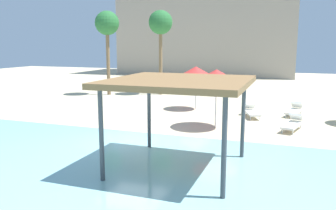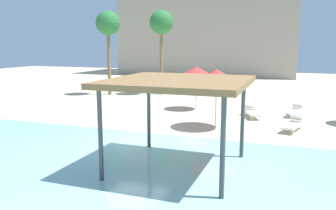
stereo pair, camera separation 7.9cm
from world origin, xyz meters
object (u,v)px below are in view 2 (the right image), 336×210
beach_umbrella_red_3 (196,71)px  palm_tree_2 (108,25)px  shade_pavilion (178,85)px  lounge_chair_2 (295,110)px  palm_tree_0 (161,25)px  lounge_chair_0 (252,111)px  beach_umbrella_red_0 (217,76)px  lounge_chair_4 (293,123)px

beach_umbrella_red_3 → palm_tree_2: 9.69m
shade_pavilion → lounge_chair_2: shade_pavilion is taller
beach_umbrella_red_3 → palm_tree_0: palm_tree_0 is taller
shade_pavilion → lounge_chair_0: bearing=81.9°
beach_umbrella_red_0 → palm_tree_2: palm_tree_2 is taller
beach_umbrella_red_0 → lounge_chair_0: (1.38, 3.23, -2.22)m
lounge_chair_2 → palm_tree_0: 12.73m
shade_pavilion → beach_umbrella_red_3: (-2.27, 10.43, -0.37)m
lounge_chair_0 → lounge_chair_4: (2.21, -2.47, 0.00)m
shade_pavilion → palm_tree_0: size_ratio=0.64×
lounge_chair_4 → palm_tree_0: palm_tree_0 is taller
beach_umbrella_red_3 → lounge_chair_2: beach_umbrella_red_3 is taller
palm_tree_0 → beach_umbrella_red_0: bearing=-56.1°
beach_umbrella_red_3 → lounge_chair_0: beach_umbrella_red_3 is taller
beach_umbrella_red_0 → lounge_chair_4: size_ratio=1.44×
beach_umbrella_red_0 → palm_tree_0: bearing=123.9°
beach_umbrella_red_3 → lounge_chair_4: bearing=-32.1°
beach_umbrella_red_0 → beach_umbrella_red_3: size_ratio=1.06×
lounge_chair_0 → lounge_chair_2: size_ratio=1.00×
shade_pavilion → lounge_chair_4: size_ratio=2.17×
lounge_chair_0 → lounge_chair_4: same height
beach_umbrella_red_0 → palm_tree_0: 12.23m
shade_pavilion → lounge_chair_4: bearing=62.5°
lounge_chair_0 → lounge_chair_2: bearing=99.2°
beach_umbrella_red_0 → lounge_chair_0: size_ratio=1.44×
lounge_chair_2 → lounge_chair_4: 3.69m
palm_tree_0 → palm_tree_2: size_ratio=1.01×
lounge_chair_2 → palm_tree_2: 15.59m
shade_pavilion → beach_umbrella_red_3: size_ratio=1.60×
lounge_chair_0 → palm_tree_0: size_ratio=0.30×
beach_umbrella_red_0 → shade_pavilion: bearing=-89.4°
beach_umbrella_red_3 → palm_tree_0: bearing=129.1°
beach_umbrella_red_3 → shade_pavilion: bearing=-77.7°
shade_pavilion → beach_umbrella_red_3: shade_pavilion is taller
lounge_chair_4 → lounge_chair_2: bearing=-166.7°
beach_umbrella_red_3 → lounge_chair_0: size_ratio=1.36×
lounge_chair_4 → palm_tree_2: 16.82m
shade_pavilion → palm_tree_0: bearing=112.8°
lounge_chair_0 → palm_tree_2: 13.94m
lounge_chair_2 → palm_tree_0: (-10.27, 5.38, 5.25)m
beach_umbrella_red_3 → palm_tree_0: (-4.41, 5.42, 3.16)m
beach_umbrella_red_3 → palm_tree_0: 7.67m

